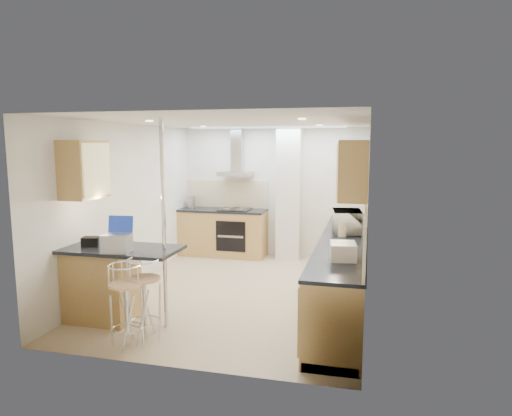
% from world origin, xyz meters
% --- Properties ---
extents(ground, '(4.80, 4.80, 0.00)m').
position_xyz_m(ground, '(0.00, 0.00, 0.00)').
color(ground, tan).
rests_on(ground, ground).
extents(room_shell, '(3.64, 4.84, 2.51)m').
position_xyz_m(room_shell, '(0.32, 0.38, 1.54)').
color(room_shell, silver).
rests_on(room_shell, ground).
extents(right_counter, '(0.63, 4.40, 0.92)m').
position_xyz_m(right_counter, '(1.50, 0.00, 0.46)').
color(right_counter, '#A37D41').
rests_on(right_counter, ground).
extents(back_counter, '(1.70, 0.63, 0.92)m').
position_xyz_m(back_counter, '(-0.95, 2.10, 0.46)').
color(back_counter, '#A37D41').
rests_on(back_counter, ground).
extents(peninsula, '(1.47, 0.72, 0.94)m').
position_xyz_m(peninsula, '(-1.12, -1.45, 0.48)').
color(peninsula, '#A37D41').
rests_on(peninsula, ground).
extents(microwave, '(0.47, 0.64, 0.32)m').
position_xyz_m(microwave, '(1.52, 0.27, 1.08)').
color(microwave, silver).
rests_on(microwave, right_counter).
extents(laptop, '(0.34, 0.28, 0.22)m').
position_xyz_m(laptop, '(-1.03, -1.66, 1.05)').
color(laptop, '#A1A4A9').
rests_on(laptop, peninsula).
extents(bag, '(0.24, 0.20, 0.11)m').
position_xyz_m(bag, '(-1.51, -1.46, 1.00)').
color(bag, black).
rests_on(bag, peninsula).
extents(bar_stool_near, '(0.46, 0.46, 0.93)m').
position_xyz_m(bar_stool_near, '(-0.70, -2.08, 0.47)').
color(bar_stool_near, '#DDA977').
rests_on(bar_stool_near, ground).
extents(bar_stool_end, '(0.52, 0.52, 0.94)m').
position_xyz_m(bar_stool_end, '(-0.59, -1.87, 0.47)').
color(bar_stool_end, '#DDA977').
rests_on(bar_stool_end, ground).
extents(jar_a, '(0.14, 0.14, 0.16)m').
position_xyz_m(jar_a, '(1.51, 1.07, 1.00)').
color(jar_a, silver).
rests_on(jar_a, right_counter).
extents(jar_b, '(0.12, 0.12, 0.14)m').
position_xyz_m(jar_b, '(1.63, 1.08, 0.99)').
color(jar_b, silver).
rests_on(jar_b, right_counter).
extents(jar_c, '(0.18, 0.18, 0.20)m').
position_xyz_m(jar_c, '(1.47, 0.01, 1.02)').
color(jar_c, '#B1AA8E').
rests_on(jar_c, right_counter).
extents(jar_d, '(0.12, 0.12, 0.13)m').
position_xyz_m(jar_d, '(1.59, -0.97, 0.98)').
color(jar_d, silver).
rests_on(jar_d, right_counter).
extents(bread_bin, '(0.32, 0.38, 0.19)m').
position_xyz_m(bread_bin, '(1.55, -1.29, 1.01)').
color(bread_bin, silver).
rests_on(bread_bin, right_counter).
extents(kettle, '(0.16, 0.16, 0.23)m').
position_xyz_m(kettle, '(-1.64, 2.19, 1.03)').
color(kettle, '#A5A6A9').
rests_on(kettle, back_counter).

